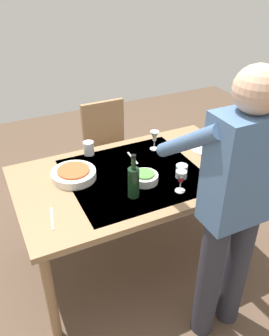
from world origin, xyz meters
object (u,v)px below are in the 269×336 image
at_px(water_cup_near_right, 89,148).
at_px(water_cup_far_left, 182,171).
at_px(wine_glass_left, 154,137).
at_px(water_cup_near_left, 226,165).
at_px(wine_glass_right, 181,178).
at_px(chair_near, 108,145).
at_px(dining_table, 135,183).
at_px(side_bowl_salad, 145,177).
at_px(person_server, 234,203).
at_px(wine_bottle, 134,181).
at_px(serving_bowl_pasta, 74,174).
at_px(dinner_plate_near, 206,149).

distance_m(water_cup_near_right, water_cup_far_left, 0.73).
xyz_separation_m(wine_glass_left, water_cup_near_left, (-0.30, 0.49, -0.05)).
bearing_deg(wine_glass_right, chair_near, -88.34).
distance_m(dining_table, water_cup_near_left, 0.65).
distance_m(water_cup_near_left, side_bowl_salad, 0.58).
bearing_deg(wine_glass_right, person_server, 94.81).
height_order(person_server, wine_bottle, person_server).
bearing_deg(serving_bowl_pasta, side_bowl_salad, 149.44).
relative_size(side_bowl_salad, dinner_plate_near, 0.78).
bearing_deg(water_cup_near_left, person_server, 53.57).
distance_m(water_cup_near_right, serving_bowl_pasta, 0.33).
height_order(chair_near, dinner_plate_near, chair_near).
xyz_separation_m(person_server, water_cup_near_left, (-0.38, -0.51, -0.15)).
bearing_deg(side_bowl_salad, chair_near, -97.05).
relative_size(wine_bottle, dinner_plate_near, 1.29).
bearing_deg(dinner_plate_near, person_server, 62.36).
bearing_deg(dining_table, wine_glass_left, -138.70).
bearing_deg(wine_glass_right, serving_bowl_pasta, -37.68).
bearing_deg(chair_near, water_cup_near_right, 54.83).
relative_size(wine_glass_left, dinner_plate_near, 0.66).
bearing_deg(water_cup_far_left, water_cup_near_right, -51.00).
distance_m(wine_bottle, water_cup_far_left, 0.39).
xyz_separation_m(chair_near, side_bowl_salad, (0.12, 0.98, 0.27)).
distance_m(chair_near, serving_bowl_pasta, 0.94).
relative_size(water_cup_far_left, serving_bowl_pasta, 0.31).
distance_m(water_cup_near_left, dinner_plate_near, 0.33).
relative_size(chair_near, side_bowl_salad, 5.06).
distance_m(wine_bottle, dinner_plate_near, 0.82).
xyz_separation_m(wine_glass_right, dinner_plate_near, (-0.47, -0.38, -0.10)).
relative_size(water_cup_near_left, water_cup_near_right, 1.02).
distance_m(person_server, wine_bottle, 0.62).
bearing_deg(wine_glass_left, wine_bottle, 49.87).
distance_m(wine_glass_left, water_cup_far_left, 0.43).
relative_size(dining_table, chair_near, 1.78).
bearing_deg(water_cup_near_right, chair_near, -125.17).
xyz_separation_m(wine_bottle, wine_glass_right, (-0.29, 0.08, -0.01)).
bearing_deg(wine_glass_right, water_cup_near_right, -62.46).
bearing_deg(water_cup_far_left, side_bowl_salad, -13.50).
xyz_separation_m(person_server, wine_bottle, (0.33, -0.52, -0.09)).
height_order(wine_glass_left, dinner_plate_near, wine_glass_left).
height_order(chair_near, wine_bottle, wine_bottle).
relative_size(water_cup_near_right, serving_bowl_pasta, 0.34).
height_order(person_server, wine_glass_left, person_server).
bearing_deg(water_cup_near_right, wine_glass_left, 163.37).
xyz_separation_m(dining_table, side_bowl_salad, (-0.02, 0.11, 0.10)).
height_order(dining_table, side_bowl_salad, side_bowl_salad).
relative_size(water_cup_near_right, dinner_plate_near, 0.45).
bearing_deg(water_cup_near_right, water_cup_near_left, 140.90).
xyz_separation_m(wine_glass_left, dinner_plate_near, (-0.36, 0.17, -0.10)).
xyz_separation_m(wine_bottle, water_cup_near_left, (-0.70, 0.01, -0.06)).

